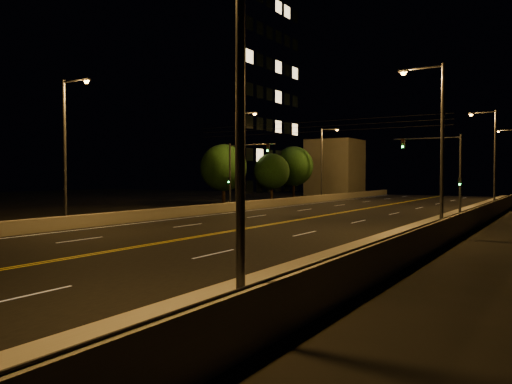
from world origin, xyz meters
The scene contains 21 objects.
road centered at (0.00, 20.00, 0.01)m, with size 18.00×120.00×0.02m, color black.
sidewalk centered at (10.80, 20.00, 0.15)m, with size 3.60×120.00×0.30m, color #9D9683.
curb centered at (8.93, 20.00, 0.07)m, with size 0.14×120.00×0.15m, color #9D9683.
parapet_wall centered at (12.45, 20.00, 0.80)m, with size 0.30×120.00×1.00m, color #9D9683.
jersey_barrier centered at (-9.64, 20.00, 0.43)m, with size 0.45×120.00×0.86m, color #9D9683.
distant_building_left centered at (-16.00, 72.08, 4.72)m, with size 8.00×8.00×9.43m, color slate.
parapet_rail centered at (12.45, 20.00, 1.33)m, with size 0.06×0.06×120.00m, color black.
lane_markings centered at (0.00, 19.93, 0.02)m, with size 17.32×116.00×0.00m.
streetlight_0 centered at (11.54, 1.74, 5.57)m, with size 2.55×0.28×9.71m.
streetlight_1 centered at (11.54, 21.88, 5.57)m, with size 2.55×0.28×9.71m.
streetlight_2 centered at (11.54, 45.45, 5.57)m, with size 2.55×0.28×9.71m.
streetlight_4 centered at (-9.94, 13.89, 5.57)m, with size 2.55×0.28×9.71m.
streetlight_5 centered at (-9.94, 33.72, 5.57)m, with size 2.55×0.28×9.71m.
streetlight_6 centered at (-9.94, 53.97, 5.57)m, with size 2.55×0.28×9.71m.
traffic_signal_right centered at (10.04, 32.11, 4.08)m, with size 5.11×0.31×6.51m.
traffic_signal_left centered at (-8.84, 32.11, 4.08)m, with size 5.11×0.31×6.51m.
overhead_wires centered at (0.00, 29.50, 7.40)m, with size 22.00×0.03×0.83m.
building_tower centered at (-27.61, 50.59, 16.05)m, with size 24.00×15.00×33.25m.
tree_0 centered at (-13.57, 36.31, 4.28)m, with size 5.01×5.01×6.80m.
tree_1 centered at (-14.38, 47.91, 3.93)m, with size 4.60×4.60×6.24m.
tree_2 centered at (-14.71, 54.52, 4.71)m, with size 5.52×5.52×7.48m.
Camera 1 is at (17.76, -7.15, 3.54)m, focal length 35.00 mm.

